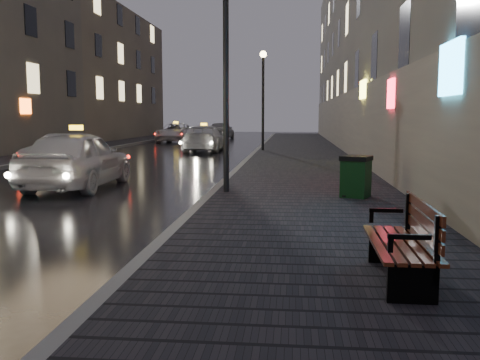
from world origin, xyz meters
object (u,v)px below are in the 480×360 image
(lamp_near, at_px, (226,53))
(car_left_mid, at_px, (64,152))
(taxi_near, at_px, (77,159))
(car_far, at_px, (221,130))
(taxi_far, at_px, (176,133))
(trash_bin, at_px, (356,176))
(lamp_far, at_px, (263,88))
(bench, at_px, (406,241))
(taxi_mid, at_px, (204,138))

(lamp_near, height_order, car_left_mid, lamp_near)
(taxi_near, relative_size, car_far, 1.07)
(car_left_mid, height_order, taxi_far, taxi_far)
(lamp_near, distance_m, trash_bin, 4.23)
(taxi_near, bearing_deg, car_left_mid, -63.38)
(lamp_far, distance_m, taxi_far, 13.81)
(bench, bearing_deg, taxi_near, 132.37)
(lamp_near, distance_m, bench, 8.02)
(taxi_near, bearing_deg, lamp_far, -107.32)
(bench, bearing_deg, car_far, 101.62)
(car_left_mid, bearing_deg, taxi_far, 98.62)
(lamp_near, height_order, car_far, lamp_near)
(lamp_far, bearing_deg, bench, -82.77)
(lamp_near, bearing_deg, taxi_mid, 101.30)
(taxi_far, height_order, car_far, car_far)
(lamp_far, height_order, car_left_mid, lamp_far)
(taxi_far, bearing_deg, car_far, 64.68)
(lamp_far, bearing_deg, trash_bin, -79.49)
(taxi_near, xyz_separation_m, taxi_far, (-2.97, 26.07, -0.09))
(taxi_near, bearing_deg, car_far, -90.49)
(taxi_far, bearing_deg, bench, -72.40)
(bench, xyz_separation_m, trash_bin, (0.16, 6.35, 0.02))
(taxi_far, bearing_deg, trash_bin, -68.62)
(trash_bin, relative_size, car_far, 0.21)
(car_left_mid, height_order, car_far, car_far)
(lamp_far, distance_m, trash_bin, 17.08)
(lamp_far, xyz_separation_m, taxi_mid, (-3.37, 0.85, -2.76))
(lamp_far, xyz_separation_m, taxi_far, (-7.30, 11.39, -2.77))
(car_left_mid, bearing_deg, car_far, 92.52)
(bench, relative_size, car_left_mid, 0.45)
(taxi_mid, distance_m, taxi_far, 11.25)
(bench, height_order, car_far, car_far)
(taxi_near, distance_m, car_left_mid, 5.64)
(trash_bin, distance_m, car_far, 34.34)
(taxi_near, relative_size, taxi_mid, 0.94)
(trash_bin, xyz_separation_m, taxi_mid, (-6.44, 17.40, 0.10))
(trash_bin, height_order, car_far, car_far)
(lamp_near, height_order, taxi_mid, lamp_near)
(lamp_near, relative_size, car_left_mid, 1.31)
(taxi_near, relative_size, car_left_mid, 1.18)
(trash_bin, bearing_deg, bench, -68.05)
(bench, bearing_deg, taxi_mid, 105.81)
(taxi_mid, xyz_separation_m, taxi_far, (-3.93, 10.54, -0.01))
(trash_bin, xyz_separation_m, car_far, (-7.62, 33.48, 0.12))
(taxi_mid, bearing_deg, car_left_mid, 69.54)
(taxi_near, bearing_deg, taxi_mid, -94.44)
(taxi_far, xyz_separation_m, car_far, (2.74, 5.54, 0.03))
(lamp_far, height_order, car_far, lamp_far)
(bench, height_order, taxi_far, taxi_far)
(lamp_near, relative_size, trash_bin, 5.57)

